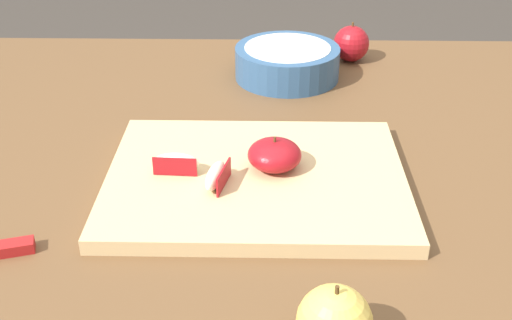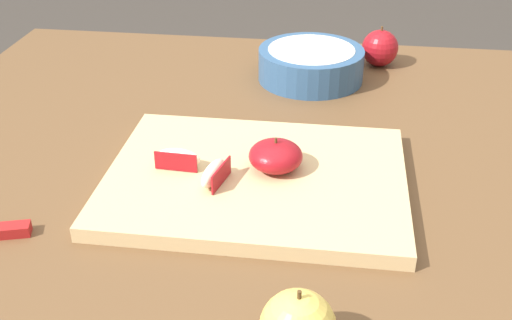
# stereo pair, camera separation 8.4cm
# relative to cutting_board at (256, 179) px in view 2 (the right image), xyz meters

# --- Properties ---
(dining_table) EXTENTS (1.14, 0.99, 0.78)m
(dining_table) POSITION_rel_cutting_board_xyz_m (-0.02, 0.09, -0.12)
(dining_table) COLOR brown
(dining_table) RESTS_ON ground_plane
(cutting_board) EXTENTS (0.40, 0.31, 0.02)m
(cutting_board) POSITION_rel_cutting_board_xyz_m (0.00, 0.00, 0.00)
(cutting_board) COLOR tan
(cutting_board) RESTS_ON dining_table
(apple_half_skin_up) EXTENTS (0.07, 0.07, 0.05)m
(apple_half_skin_up) POSITION_rel_cutting_board_xyz_m (0.02, 0.01, 0.03)
(apple_half_skin_up) COLOR maroon
(apple_half_skin_up) RESTS_ON cutting_board
(apple_wedge_near_knife) EXTENTS (0.06, 0.03, 0.03)m
(apple_wedge_near_knife) POSITION_rel_cutting_board_xyz_m (-0.11, 0.00, 0.02)
(apple_wedge_near_knife) COLOR #F4EACC
(apple_wedge_near_knife) RESTS_ON cutting_board
(apple_wedge_middle) EXTENTS (0.04, 0.07, 0.03)m
(apple_wedge_middle) POSITION_rel_cutting_board_xyz_m (-0.05, -0.03, 0.02)
(apple_wedge_middle) COLOR #F4EACC
(apple_wedge_middle) RESTS_ON cutting_board
(whole_apple_red_delicious) EXTENTS (0.07, 0.07, 0.08)m
(whole_apple_red_delicious) POSITION_rel_cutting_board_xyz_m (0.18, 0.47, 0.02)
(whole_apple_red_delicious) COLOR maroon
(whole_apple_red_delicious) RESTS_ON dining_table
(ceramic_fruit_bowl) EXTENTS (0.19, 0.19, 0.06)m
(ceramic_fruit_bowl) POSITION_rel_cutting_board_xyz_m (0.05, 0.38, 0.02)
(ceramic_fruit_bowl) COLOR #2D517A
(ceramic_fruit_bowl) RESTS_ON dining_table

